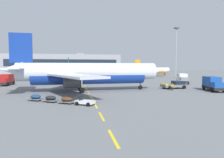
{
  "coord_description": "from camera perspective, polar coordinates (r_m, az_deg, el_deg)",
  "views": [
    {
      "loc": [
        15.16,
        -19.5,
        5.47
      ],
      "look_at": [
        24.15,
        28.0,
        2.35
      ],
      "focal_mm": 31.79,
      "sensor_mm": 36.0,
      "label": 1
    }
  ],
  "objects": [
    {
      "name": "ground",
      "position": [
        64.71,
        11.89,
        -1.24
      ],
      "size": [
        400.0,
        400.0,
        0.0
      ],
      "primitive_type": "plane",
      "color": "slate"
    },
    {
      "name": "airliner_mid_left",
      "position": [
        119.44,
        -12.69,
        2.54
      ],
      "size": [
        28.44,
        28.69,
        10.05
      ],
      "color": "white",
      "rests_on": "ground"
    },
    {
      "name": "ground_crew_worker",
      "position": [
        46.49,
        16.9,
        -2.08
      ],
      "size": [
        0.5,
        0.56,
        1.63
      ],
      "color": "#232328",
      "rests_on": "ground"
    },
    {
      "name": "catering_truck",
      "position": [
        64.39,
        -28.08,
        -0.15
      ],
      "size": [
        2.96,
        7.12,
        3.14
      ],
      "color": "black",
      "rests_on": "ground"
    },
    {
      "name": "airliner_foreground",
      "position": [
        43.91,
        -7.12,
        1.68
      ],
      "size": [
        34.77,
        34.6,
        12.2
      ],
      "color": "silver",
      "rests_on": "ground"
    },
    {
      "name": "baggage_train",
      "position": [
        30.89,
        -15.06,
        -5.64
      ],
      "size": [
        10.43,
        7.7,
        1.14
      ],
      "color": "silver",
      "rests_on": "ground"
    },
    {
      "name": "ground_power_truck",
      "position": [
        49.26,
        27.02,
        -1.17
      ],
      "size": [
        4.14,
        7.38,
        3.14
      ],
      "color": "black",
      "rests_on": "ground"
    },
    {
      "name": "fuel_service_truck",
      "position": [
        66.31,
        19.6,
        0.17
      ],
      "size": [
        4.45,
        7.4,
        3.14
      ],
      "color": "black",
      "rests_on": "ground"
    },
    {
      "name": "apron_paint_markings",
      "position": [
        56.23,
        -7.78,
        -1.92
      ],
      "size": [
        8.0,
        94.36,
        0.01
      ],
      "color": "yellow",
      "rests_on": "ground"
    },
    {
      "name": "airliner_far_center",
      "position": [
        119.1,
        11.47,
        2.43
      ],
      "size": [
        26.09,
        25.43,
        9.25
      ],
      "color": "white",
      "rests_on": "ground"
    },
    {
      "name": "terminal_satellite",
      "position": [
        167.18,
        -13.73,
        4.22
      ],
      "size": [
        89.58,
        26.98,
        16.22
      ],
      "color": "gray",
      "rests_on": "ground"
    },
    {
      "name": "pushback_tug",
      "position": [
        51.06,
        17.56,
        -1.61
      ],
      "size": [
        6.2,
        3.56,
        2.08
      ],
      "color": "slate",
      "rests_on": "ground"
    },
    {
      "name": "apron_light_mast_far",
      "position": [
        97.15,
        17.99,
        8.87
      ],
      "size": [
        1.8,
        1.8,
        23.17
      ],
      "color": "slate",
      "rests_on": "ground"
    }
  ]
}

